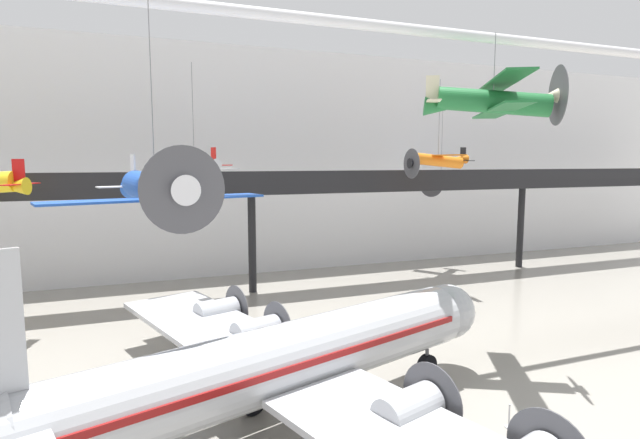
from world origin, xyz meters
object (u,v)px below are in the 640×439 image
airliner_silver_main (275,364)px  suspended_plane_green_biplane (494,101)px  suspended_plane_white_twin (441,183)px  stanchion_barrier (509,420)px  suspended_plane_silver_racer (194,165)px  suspended_plane_blue_trainer (155,190)px  suspended_plane_orange_highwing (438,160)px

airliner_silver_main → suspended_plane_green_biplane: suspended_plane_green_biplane is taller
suspended_plane_green_biplane → suspended_plane_white_twin: 25.73m
suspended_plane_green_biplane → stanchion_barrier: bearing=-91.5°
suspended_plane_silver_racer → stanchion_barrier: bearing=-173.0°
suspended_plane_blue_trainer → stanchion_barrier: suspended_plane_blue_trainer is taller
suspended_plane_silver_racer → suspended_plane_blue_trainer: bearing=144.3°
airliner_silver_main → suspended_plane_orange_highwing: bearing=24.2°
stanchion_barrier → airliner_silver_main: bearing=164.9°
suspended_plane_silver_racer → stanchion_barrier: size_ratio=7.79×
airliner_silver_main → suspended_plane_white_twin: (25.35, 25.52, 6.07)m
suspended_plane_white_twin → stanchion_barrier: (-15.39, -28.20, -9.08)m
suspended_plane_orange_highwing → suspended_plane_green_biplane: (-6.00, -14.03, 3.19)m
airliner_silver_main → suspended_plane_white_twin: suspended_plane_white_twin is taller
airliner_silver_main → suspended_plane_silver_racer: size_ratio=3.54×
airliner_silver_main → suspended_plane_blue_trainer: 9.13m
suspended_plane_orange_highwing → airliner_silver_main: bearing=41.4°
airliner_silver_main → stanchion_barrier: (9.96, -2.69, -3.01)m
suspended_plane_green_biplane → suspended_plane_silver_racer: bearing=164.9°
suspended_plane_silver_racer → suspended_plane_blue_trainer: 13.84m
suspended_plane_green_biplane → suspended_plane_white_twin: suspended_plane_green_biplane is taller
suspended_plane_orange_highwing → suspended_plane_silver_racer: bearing=0.3°
suspended_plane_green_biplane → suspended_plane_white_twin: size_ratio=0.83×
suspended_plane_blue_trainer → suspended_plane_orange_highwing: bearing=105.6°
suspended_plane_orange_highwing → suspended_plane_green_biplane: size_ratio=0.96×
suspended_plane_green_biplane → stanchion_barrier: suspended_plane_green_biplane is taller
suspended_plane_white_twin → stanchion_barrier: size_ratio=9.59×
suspended_plane_green_biplane → airliner_silver_main: bearing=-137.4°
airliner_silver_main → suspended_plane_silver_racer: (-1.02, 17.15, 8.10)m
suspended_plane_green_biplane → suspended_plane_blue_trainer: bearing=-152.7°
suspended_plane_silver_racer → suspended_plane_green_biplane: 20.28m
suspended_plane_orange_highwing → suspended_plane_green_biplane: suspended_plane_green_biplane is taller
suspended_plane_orange_highwing → stanchion_barrier: suspended_plane_orange_highwing is taller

